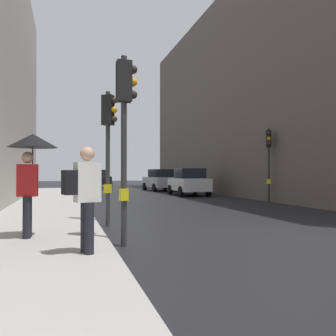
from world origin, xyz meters
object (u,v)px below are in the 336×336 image
Objects in this scene: car_dark_suv at (100,179)px; pedestrian_with_umbrella at (31,156)px; traffic_light_mid_street at (269,151)px; traffic_light_near_right at (109,133)px; car_silver_hatchback at (160,180)px; traffic_light_near_left at (125,115)px; car_white_compact at (189,182)px; pedestrian_with_black_backpack at (85,193)px.

pedestrian_with_umbrella is at bearing -97.82° from car_dark_suv.
traffic_light_mid_street is 0.98× the size of traffic_light_near_right.
traffic_light_near_right is at bearing -108.30° from car_silver_hatchback.
pedestrian_with_umbrella reaches higher than car_silver_hatchback.
traffic_light_near_left is 0.90× the size of car_silver_hatchback.
car_dark_suv is 14.33m from car_white_compact.
traffic_light_near_right is 0.89× the size of car_white_compact.
traffic_light_mid_street is 10.49m from traffic_light_near_right.
car_white_compact is 18.52m from pedestrian_with_black_backpack.
traffic_light_mid_street is 21.37m from car_dark_suv.
pedestrian_with_umbrella is at bearing -141.23° from traffic_light_mid_street.
pedestrian_with_umbrella is (-8.51, -15.09, 0.96)m from car_white_compact.
pedestrian_with_black_backpack is (-0.87, -1.23, -1.52)m from traffic_light_near_left.
traffic_light_near_left is at bearing -94.07° from car_dark_suv.
pedestrian_with_black_backpack is (-2.95, -30.50, 0.29)m from car_dark_suv.
pedestrian_with_black_backpack is (0.99, -1.83, -0.68)m from pedestrian_with_umbrella.
traffic_light_near_right reaches higher than traffic_light_mid_street.
traffic_light_mid_street is at bearing -74.01° from car_white_compact.
traffic_light_mid_street reaches higher than car_white_compact.
car_dark_suv is 8.28m from car_silver_hatchback.
traffic_light_mid_street reaches higher than pedestrian_with_black_backpack.
traffic_light_mid_street is 0.95× the size of traffic_light_near_left.
pedestrian_with_umbrella is at bearing 162.25° from traffic_light_near_left.
car_silver_hatchback is at bearing 99.53° from traffic_light_mid_street.
traffic_light_near_right is 2.13× the size of pedestrian_with_black_backpack.
car_dark_suv is 28.96m from pedestrian_with_umbrella.
traffic_light_near_right is 2.94m from traffic_light_near_left.
pedestrian_with_umbrella is at bearing -119.41° from car_white_compact.
car_silver_hatchback is 23.12m from pedestrian_with_umbrella.
traffic_light_near_right is 26.47m from car_dark_suv.
traffic_light_mid_street is 13.97m from pedestrian_with_black_backpack.
car_white_compact is at bearing 62.43° from traffic_light_near_right.
traffic_light_near_right reaches higher than car_silver_hatchback.
pedestrian_with_black_backpack reaches higher than car_silver_hatchback.
traffic_light_mid_street is 0.87× the size of car_dark_suv.
pedestrian_with_umbrella is (-3.94, -28.67, 0.96)m from car_dark_suv.
traffic_light_mid_street is at bearing -80.47° from car_silver_hatchback.
pedestrian_with_black_backpack reaches higher than car_dark_suv.
car_dark_suv is at bearing 85.47° from traffic_light_near_right.
traffic_light_mid_street reaches higher than pedestrian_with_umbrella.
traffic_light_near_right is at bearing -144.87° from traffic_light_mid_street.
traffic_light_near_left reaches higher than traffic_light_near_right.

